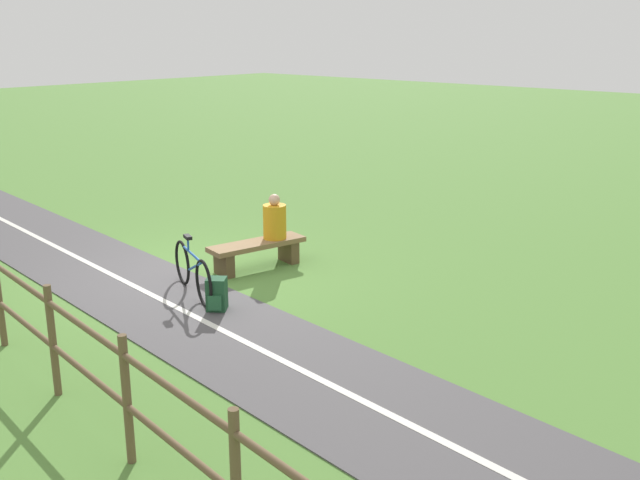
{
  "coord_description": "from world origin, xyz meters",
  "views": [
    {
      "loc": [
        6.65,
        8.83,
        3.73
      ],
      "look_at": [
        -0.36,
        2.52,
        1.03
      ],
      "focal_mm": 41.19,
      "sensor_mm": 36.0,
      "label": 1
    }
  ],
  "objects_px": {
    "person_seated": "(275,220)",
    "bicycle": "(193,271)",
    "backpack": "(217,295)",
    "bench": "(257,250)"
  },
  "relations": [
    {
      "from": "person_seated",
      "to": "bicycle",
      "type": "distance_m",
      "value": 1.87
    },
    {
      "from": "person_seated",
      "to": "backpack",
      "type": "height_order",
      "value": "person_seated"
    },
    {
      "from": "person_seated",
      "to": "bicycle",
      "type": "bearing_deg",
      "value": 16.23
    },
    {
      "from": "bicycle",
      "to": "bench",
      "type": "bearing_deg",
      "value": 120.11
    },
    {
      "from": "person_seated",
      "to": "backpack",
      "type": "distance_m",
      "value": 2.26
    },
    {
      "from": "person_seated",
      "to": "bicycle",
      "type": "relative_size",
      "value": 0.45
    },
    {
      "from": "bicycle",
      "to": "backpack",
      "type": "height_order",
      "value": "bicycle"
    },
    {
      "from": "bench",
      "to": "backpack",
      "type": "bearing_deg",
      "value": 41.51
    },
    {
      "from": "bench",
      "to": "bicycle",
      "type": "height_order",
      "value": "bicycle"
    },
    {
      "from": "bicycle",
      "to": "person_seated",
      "type": "bearing_deg",
      "value": 116.41
    }
  ]
}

